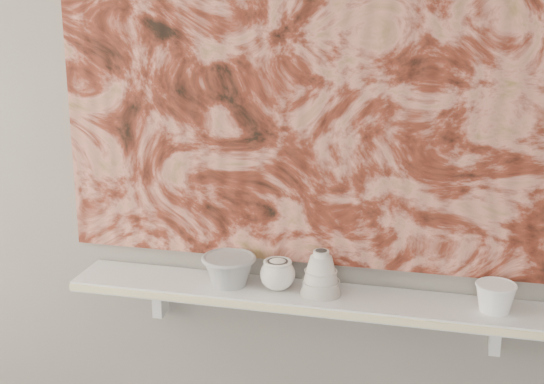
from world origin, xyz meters
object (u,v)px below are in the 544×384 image
(shelf, at_px, (315,298))
(bell_vessel, at_px, (321,272))
(cup_cream, at_px, (278,274))
(bowl_white, at_px, (495,297))
(bowl_grey, at_px, (229,270))
(painting, at_px, (325,68))

(shelf, xyz_separation_m, bell_vessel, (0.01, 0.00, 0.08))
(shelf, relative_size, cup_cream, 14.18)
(bowl_white, bearing_deg, bowl_grey, 180.00)
(cup_cream, height_order, bell_vessel, bell_vessel)
(cup_cream, bearing_deg, bowl_white, 0.00)
(bowl_white, bearing_deg, cup_cream, 180.00)
(bowl_grey, xyz_separation_m, bell_vessel, (0.26, 0.00, 0.02))
(painting, xyz_separation_m, cup_cream, (-0.11, -0.08, -0.56))
(bowl_white, bearing_deg, bell_vessel, 180.00)
(cup_cream, relative_size, bowl_white, 0.92)
(bowl_grey, relative_size, cup_cream, 1.57)
(bowl_grey, height_order, bell_vessel, bell_vessel)
(cup_cream, xyz_separation_m, bowl_white, (0.58, 0.00, -0.01))
(shelf, distance_m, bowl_grey, 0.26)
(painting, height_order, bowl_grey, painting)
(shelf, bearing_deg, painting, 90.00)
(cup_cream, height_order, bowl_white, cup_cream)
(shelf, distance_m, bowl_white, 0.48)
(painting, bearing_deg, shelf, -90.00)
(bowl_grey, bearing_deg, bell_vessel, 0.00)
(shelf, height_order, bowl_white, bowl_white)
(bell_vessel, height_order, bowl_white, bell_vessel)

